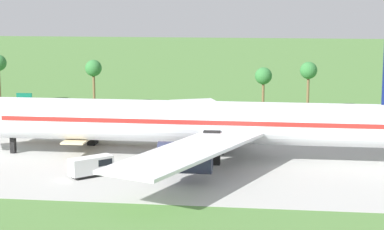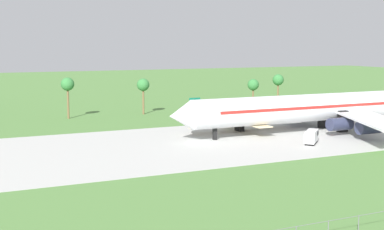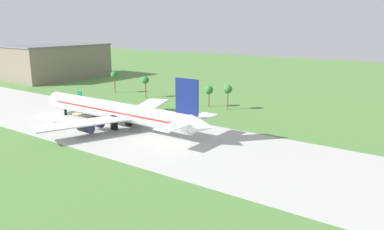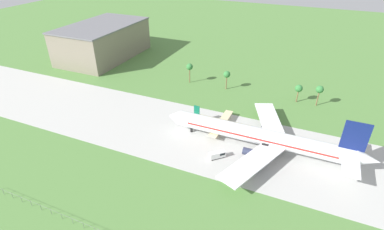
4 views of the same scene
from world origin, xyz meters
name	(u,v)px [view 2 (image 2 of 4)]	position (x,y,z in m)	size (l,w,h in m)	color
ground_plane	(200,143)	(0.00, 0.00, 0.00)	(600.00, 600.00, 0.00)	#517F3D
taxiway_strip	(200,143)	(0.00, 0.00, 0.01)	(320.00, 44.00, 0.02)	#B2B2AD
jet_airliner	(328,107)	(33.72, 1.56, 5.52)	(78.96, 59.72, 19.28)	white
regional_aircraft	(239,119)	(14.52, 9.38, 2.71)	(25.39, 22.84, 8.23)	beige
baggage_tug	(312,137)	(20.02, -10.45, 1.43)	(5.70, 5.58, 2.68)	black
palm_tree_row	(191,84)	(19.80, 46.99, 8.23)	(71.01, 3.60, 11.16)	brown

